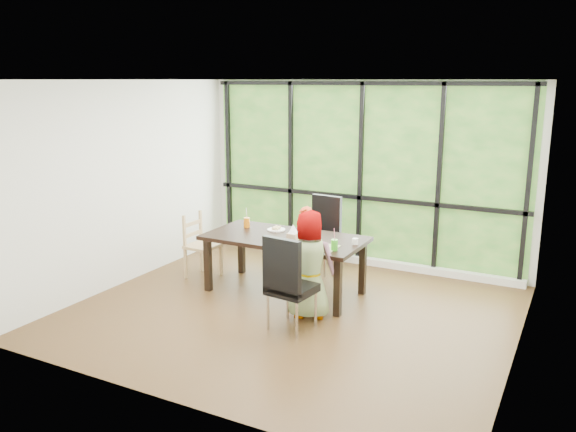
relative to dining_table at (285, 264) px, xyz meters
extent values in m
plane|color=black|center=(0.39, -0.54, -0.38)|extent=(5.00, 5.00, 0.00)
plane|color=silver|center=(0.39, 1.71, 0.98)|extent=(5.00, 0.00, 5.00)
cube|color=#26501E|center=(0.39, 1.69, 0.98)|extent=(4.80, 0.02, 2.65)
cube|color=silver|center=(0.39, 1.61, -0.33)|extent=(4.80, 0.12, 0.10)
cube|color=black|center=(0.00, 0.00, 0.00)|extent=(2.03, 1.04, 0.75)
cube|color=black|center=(0.05, 0.99, 0.17)|extent=(0.50, 0.50, 1.08)
cube|color=black|center=(0.60, -0.96, 0.17)|extent=(0.51, 0.51, 1.08)
cube|color=tan|center=(-1.29, 0.00, 0.08)|extent=(0.41, 0.43, 0.90)
imported|color=red|center=(0.00, 0.61, 0.13)|extent=(0.40, 0.29, 1.02)
imported|color=slate|center=(0.60, -0.57, 0.26)|extent=(0.72, 0.59, 1.27)
cube|color=tan|center=(0.57, -0.24, 0.38)|extent=(0.46, 0.34, 0.01)
cylinder|color=white|center=(-0.25, 0.23, 0.38)|extent=(0.24, 0.24, 0.01)
cylinder|color=white|center=(0.55, -0.24, 0.38)|extent=(0.24, 0.24, 0.01)
cylinder|color=orange|center=(-0.68, 0.18, 0.44)|extent=(0.08, 0.08, 0.13)
cylinder|color=green|center=(0.80, -0.28, 0.44)|extent=(0.08, 0.08, 0.13)
cylinder|color=white|center=(0.93, 0.08, 0.41)|extent=(0.07, 0.07, 0.07)
cube|color=tan|center=(0.21, -0.17, 0.43)|extent=(0.13, 0.13, 0.11)
cylinder|color=white|center=(-0.68, 0.18, 0.55)|extent=(0.01, 0.04, 0.20)
cylinder|color=pink|center=(0.80, -0.28, 0.55)|extent=(0.01, 0.04, 0.20)
cone|color=white|center=(0.21, -0.17, 0.54)|extent=(0.12, 0.12, 0.11)
camera|label=1|loc=(3.34, -6.31, 2.32)|focal=36.21mm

